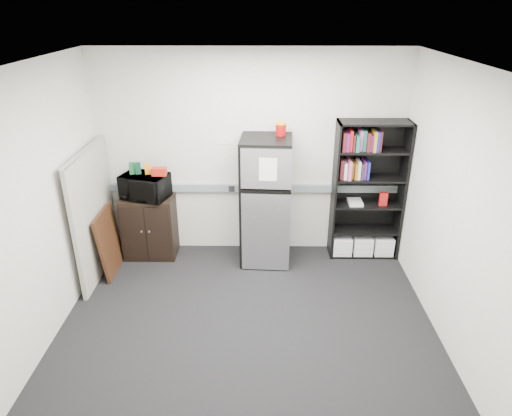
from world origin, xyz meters
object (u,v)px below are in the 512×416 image
at_px(cubicle_partition, 94,214).
at_px(cabinet, 150,227).
at_px(bookshelf, 367,192).
at_px(microwave, 145,186).
at_px(refrigerator, 266,202).

relative_size(cubicle_partition, cabinet, 1.90).
xyz_separation_m(bookshelf, microwave, (-2.88, -0.08, 0.10)).
bearing_deg(cabinet, cubicle_partition, -142.55).
distance_m(cubicle_partition, cabinet, 0.79).
xyz_separation_m(cabinet, microwave, (0.00, -0.02, 0.59)).
bearing_deg(cubicle_partition, refrigerator, 9.21).
bearing_deg(cabinet, bookshelf, 1.28).
distance_m(bookshelf, microwave, 2.88).
distance_m(bookshelf, cubicle_partition, 3.46).
xyz_separation_m(cubicle_partition, cabinet, (0.55, 0.42, -0.39)).
relative_size(cabinet, microwave, 1.49).
relative_size(cabinet, refrigerator, 0.51).
bearing_deg(bookshelf, refrigerator, -173.79).
xyz_separation_m(cubicle_partition, refrigerator, (2.10, 0.34, 0.02)).
bearing_deg(refrigerator, microwave, -178.90).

